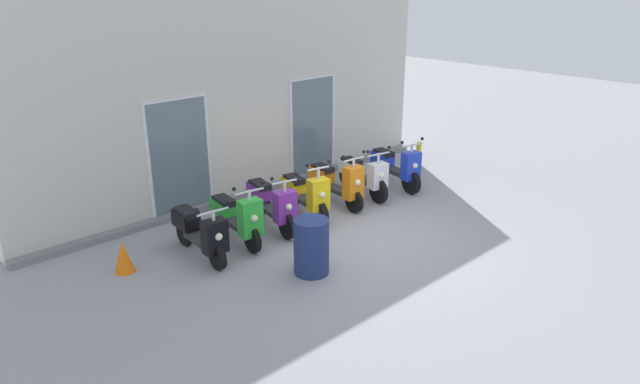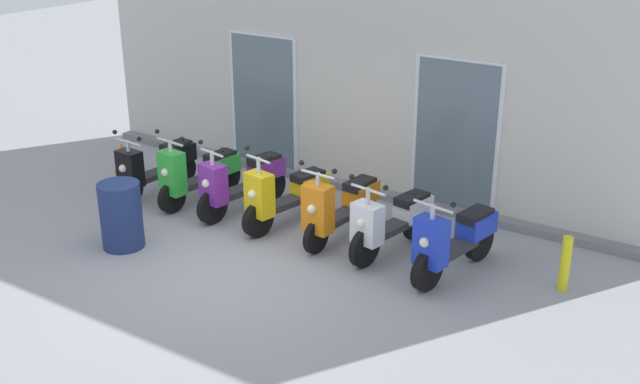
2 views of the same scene
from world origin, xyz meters
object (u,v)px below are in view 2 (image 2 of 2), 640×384
(scooter_black, at_px, (156,165))
(scooter_blue, at_px, (454,240))
(scooter_green, at_px, (198,173))
(traffic_cone, at_px, (122,157))
(scooter_yellow, at_px, (286,195))
(scooter_purple, at_px, (241,181))
(scooter_orange, at_px, (340,206))
(curb_bollard, at_px, (565,264))
(scooter_white, at_px, (392,220))
(trash_bin, at_px, (121,215))

(scooter_black, relative_size, scooter_blue, 0.97)
(scooter_green, distance_m, traffic_cone, 2.00)
(scooter_black, distance_m, scooter_yellow, 2.41)
(scooter_green, distance_m, scooter_purple, 0.81)
(scooter_orange, relative_size, scooter_blue, 0.99)
(scooter_purple, height_order, curb_bollard, scooter_purple)
(scooter_purple, bearing_deg, scooter_yellow, -1.72)
(scooter_white, xyz_separation_m, curb_bollard, (2.20, 0.23, -0.11))
(scooter_purple, relative_size, traffic_cone, 3.16)
(scooter_purple, xyz_separation_m, traffic_cone, (-2.77, 0.27, -0.24))
(scooter_black, distance_m, trash_bin, 1.93)
(scooter_purple, xyz_separation_m, scooter_orange, (1.69, -0.00, -0.00))
(scooter_green, xyz_separation_m, traffic_cone, (-1.97, 0.30, -0.21))
(scooter_blue, relative_size, trash_bin, 1.79)
(scooter_black, bearing_deg, trash_bin, -59.45)
(scooter_orange, relative_size, trash_bin, 1.77)
(scooter_black, bearing_deg, scooter_blue, 0.06)
(scooter_purple, bearing_deg, curb_bollard, 3.01)
(scooter_white, distance_m, curb_bollard, 2.21)
(scooter_green, xyz_separation_m, scooter_orange, (2.50, 0.04, 0.03))
(scooter_purple, height_order, scooter_blue, scooter_blue)
(scooter_white, xyz_separation_m, scooter_blue, (0.93, -0.12, 0.01))
(scooter_purple, relative_size, scooter_white, 1.02)
(scooter_orange, height_order, scooter_blue, scooter_orange)
(scooter_black, distance_m, scooter_white, 4.08)
(scooter_yellow, xyz_separation_m, scooter_orange, (0.88, 0.02, 0.03))
(scooter_black, xyz_separation_m, scooter_yellow, (2.41, 0.09, 0.00))
(scooter_orange, relative_size, traffic_cone, 3.07)
(scooter_black, bearing_deg, traffic_cone, 162.06)
(scooter_orange, relative_size, curb_bollard, 2.28)
(scooter_orange, distance_m, scooter_blue, 1.72)
(scooter_yellow, bearing_deg, scooter_orange, 1.31)
(scooter_purple, height_order, trash_bin, scooter_purple)
(scooter_purple, relative_size, scooter_orange, 1.03)
(scooter_green, distance_m, scooter_blue, 4.21)
(traffic_cone, height_order, curb_bollard, curb_bollard)
(scooter_black, distance_m, traffic_cone, 1.25)
(traffic_cone, xyz_separation_m, trash_bin, (2.15, -2.04, 0.19))
(scooter_green, relative_size, scooter_orange, 1.00)
(scooter_purple, distance_m, traffic_cone, 2.80)
(traffic_cone, bearing_deg, curb_bollard, -0.15)
(scooter_black, distance_m, scooter_purple, 1.61)
(scooter_purple, relative_size, trash_bin, 1.82)
(scooter_green, relative_size, scooter_yellow, 1.01)
(scooter_white, bearing_deg, traffic_cone, 177.27)
(scooter_purple, distance_m, scooter_blue, 3.41)
(scooter_orange, distance_m, scooter_white, 0.79)
(scooter_purple, bearing_deg, scooter_blue, -1.83)
(scooter_green, height_order, traffic_cone, scooter_green)
(scooter_blue, distance_m, trash_bin, 4.36)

